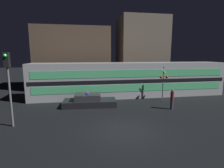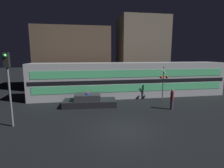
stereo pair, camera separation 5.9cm
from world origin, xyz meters
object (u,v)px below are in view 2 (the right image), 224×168
(police_car, at_px, (89,101))
(crossing_signal_near, at_px, (164,80))
(train, at_px, (130,79))
(pedestrian, at_px, (172,99))
(traffic_light_corner, at_px, (8,75))

(police_car, relative_size, crossing_signal_near, 1.41)
(train, bearing_deg, pedestrian, -68.56)
(train, height_order, pedestrian, train)
(train, relative_size, traffic_light_corner, 4.49)
(police_car, distance_m, pedestrian, 7.22)
(police_car, height_order, pedestrian, pedestrian)
(train, bearing_deg, crossing_signal_near, -43.45)
(train, bearing_deg, traffic_light_corner, -144.12)
(traffic_light_corner, bearing_deg, pedestrian, 7.61)
(police_car, height_order, traffic_light_corner, traffic_light_corner)
(train, relative_size, police_car, 4.40)
(crossing_signal_near, bearing_deg, traffic_light_corner, -160.32)
(train, distance_m, traffic_light_corner, 12.17)
(police_car, relative_size, pedestrian, 2.78)
(police_car, bearing_deg, crossing_signal_near, 8.86)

